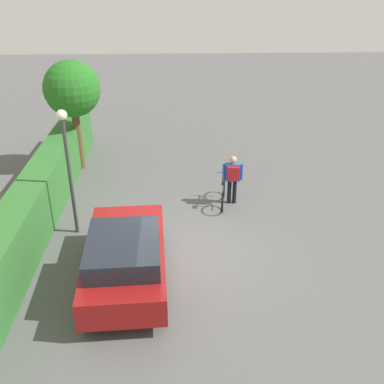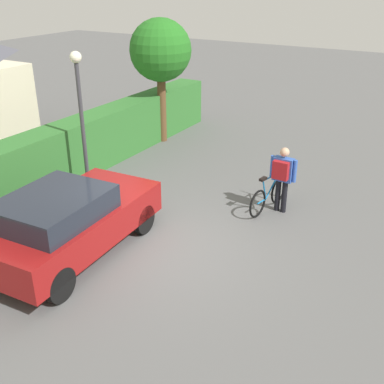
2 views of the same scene
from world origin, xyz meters
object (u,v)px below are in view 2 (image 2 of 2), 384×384
object	(u,v)px
street_lamp	(80,104)
tree_kerbside	(160,51)
parked_car_near	(68,221)
person_rider	(282,174)
bicycle	(268,195)

from	to	relation	value
street_lamp	tree_kerbside	distance (m)	4.68
tree_kerbside	parked_car_near	bearing A→B (deg)	-161.30
parked_car_near	street_lamp	size ratio (longest dim) A/B	1.12
parked_car_near	person_rider	xyz separation A→B (m)	(3.98, -3.00, 0.20)
bicycle	tree_kerbside	world-z (taller)	tree_kerbside
street_lamp	person_rider	bearing A→B (deg)	-71.51
parked_car_near	tree_kerbside	distance (m)	7.72
parked_car_near	person_rider	distance (m)	4.99
person_rider	parked_car_near	bearing A→B (deg)	142.93
parked_car_near	street_lamp	xyz separation A→B (m)	(2.42, 1.66, 1.62)
bicycle	street_lamp	distance (m)	5.05
bicycle	street_lamp	world-z (taller)	street_lamp
bicycle	person_rider	distance (m)	0.66
person_rider	street_lamp	distance (m)	5.11
person_rider	street_lamp	xyz separation A→B (m)	(-1.56, 4.66, 1.42)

